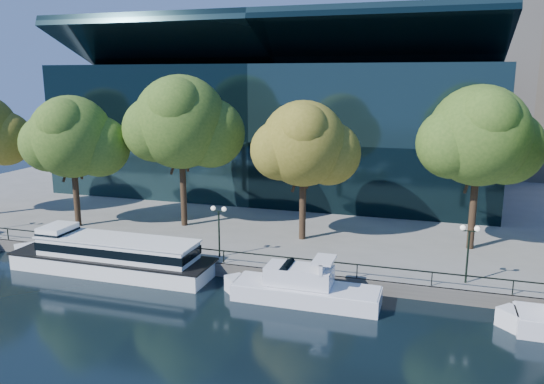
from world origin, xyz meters
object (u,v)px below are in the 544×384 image
(lamp_1, at_px, (219,220))
(tree_1, at_px, (73,139))
(tree_3, at_px, (305,146))
(tree_2, at_px, (182,124))
(tree_4, at_px, (481,138))
(lamp_2, at_px, (469,241))
(tour_boat, at_px, (107,254))
(cruiser_near, at_px, (300,287))

(lamp_1, bearing_deg, tree_1, 165.33)
(lamp_1, bearing_deg, tree_3, 51.00)
(tree_2, distance_m, lamp_1, 11.70)
(tree_1, relative_size, tree_4, 0.92)
(tree_4, bearing_deg, lamp_2, -96.05)
(tour_boat, relative_size, cruiser_near, 1.62)
(cruiser_near, bearing_deg, lamp_1, 151.41)
(tree_3, distance_m, tree_4, 13.85)
(tree_2, xyz_separation_m, lamp_1, (6.46, -7.25, -6.52))
(lamp_1, bearing_deg, cruiser_near, -28.59)
(lamp_1, bearing_deg, tree_4, 22.62)
(tree_1, height_order, lamp_2, tree_1)
(cruiser_near, distance_m, lamp_1, 9.04)
(tour_boat, height_order, cruiser_near, tour_boat)
(tour_boat, bearing_deg, lamp_1, 21.27)
(tree_3, relative_size, lamp_1, 2.94)
(tree_4, relative_size, lamp_2, 3.27)
(tree_1, xyz_separation_m, tree_3, (21.12, 2.21, -0.10))
(cruiser_near, bearing_deg, tree_2, 140.91)
(tree_4, bearing_deg, tree_1, -173.93)
(lamp_1, distance_m, lamp_2, 18.08)
(tree_1, distance_m, tree_4, 35.07)
(tree_4, relative_size, lamp_1, 3.27)
(tour_boat, xyz_separation_m, tree_3, (13.19, 9.51, 7.69))
(tree_1, distance_m, lamp_1, 17.29)
(tree_2, xyz_separation_m, tree_4, (25.37, 0.63, -0.47))
(cruiser_near, height_order, tree_2, tree_2)
(tree_1, xyz_separation_m, tree_4, (34.86, 3.70, 0.83))
(cruiser_near, xyz_separation_m, tree_1, (-23.43, 8.25, 8.23))
(lamp_1, bearing_deg, tour_boat, -158.73)
(cruiser_near, distance_m, lamp_2, 11.74)
(tour_boat, height_order, tree_2, tree_2)
(tour_boat, bearing_deg, cruiser_near, -3.53)
(cruiser_near, distance_m, tree_1, 26.17)
(tree_1, xyz_separation_m, lamp_2, (34.03, -4.18, -5.22))
(tree_1, bearing_deg, tour_boat, -42.62)
(tree_4, distance_m, lamp_1, 21.36)
(tree_1, relative_size, tree_2, 0.87)
(tree_2, distance_m, tree_3, 11.75)
(tree_2, relative_size, lamp_1, 3.46)
(tree_2, bearing_deg, cruiser_near, -39.09)
(lamp_2, bearing_deg, tour_boat, -173.18)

